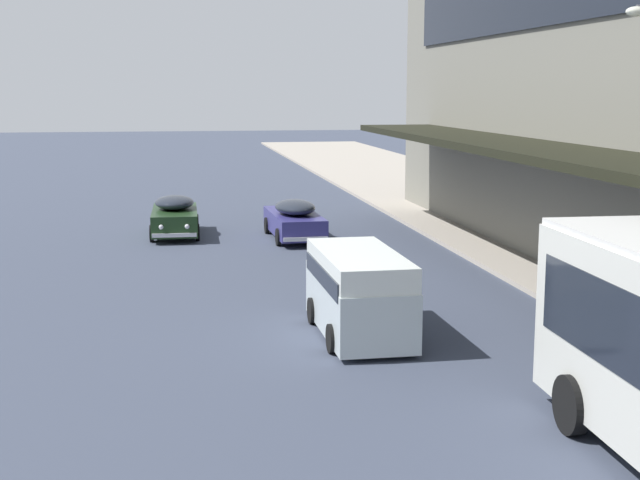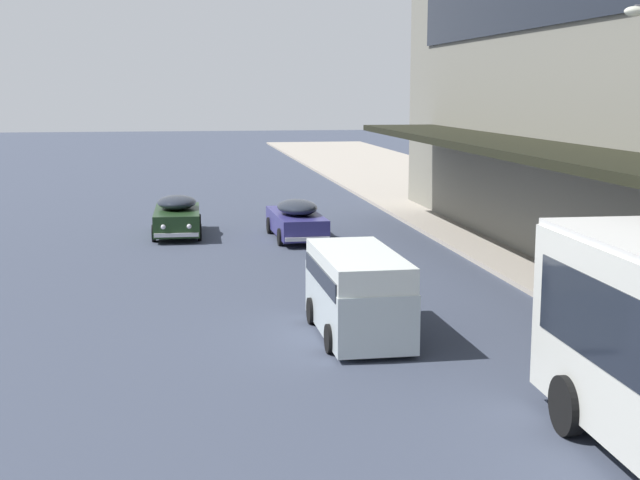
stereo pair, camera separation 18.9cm
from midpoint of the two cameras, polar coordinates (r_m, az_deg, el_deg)
sedan_trailing_near at (r=33.84m, az=-1.81°, el=1.34°), size 1.94×4.90×1.52m
sedan_oncoming_rear at (r=35.08m, az=-9.43°, el=1.53°), size 1.92×4.52×1.55m
vw_van at (r=20.59m, az=2.17°, el=-3.10°), size 1.94×4.56×1.96m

